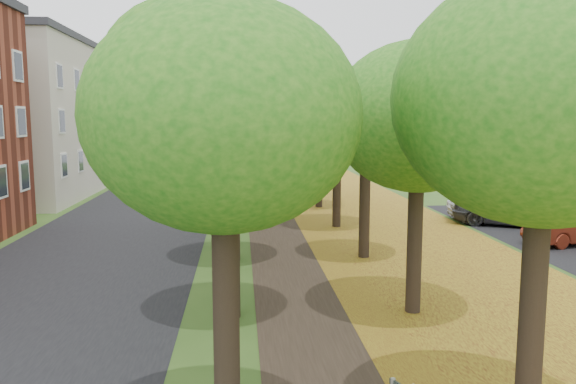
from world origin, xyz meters
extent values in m
cube|color=black|center=(-7.50, 15.00, 0.00)|extent=(8.00, 70.00, 0.01)
cube|color=black|center=(0.00, 15.00, 0.00)|extent=(3.20, 70.00, 0.01)
cube|color=#AF9F20|center=(5.00, 15.00, 0.01)|extent=(7.50, 70.00, 0.01)
cylinder|color=black|center=(-2.20, 0.00, 1.95)|extent=(0.40, 0.40, 3.90)
ellipsoid|color=#1B6415|center=(-2.20, 0.00, 5.30)|extent=(4.32, 4.32, 3.68)
cylinder|color=black|center=(-2.20, 6.00, 1.95)|extent=(0.40, 0.40, 3.90)
ellipsoid|color=#1B6415|center=(-2.20, 6.00, 5.30)|extent=(4.32, 4.32, 3.68)
cylinder|color=black|center=(-2.20, 12.00, 1.95)|extent=(0.40, 0.40, 3.90)
ellipsoid|color=#1B6415|center=(-2.20, 12.00, 5.30)|extent=(4.32, 4.32, 3.68)
cylinder|color=black|center=(-2.20, 18.00, 1.95)|extent=(0.40, 0.40, 3.90)
ellipsoid|color=#1B6415|center=(-2.20, 18.00, 5.30)|extent=(4.32, 4.32, 3.68)
cylinder|color=black|center=(-2.20, 24.00, 1.95)|extent=(0.40, 0.40, 3.90)
ellipsoid|color=#1B6415|center=(-2.20, 24.00, 5.30)|extent=(4.32, 4.32, 3.68)
cylinder|color=black|center=(-2.20, 30.00, 1.95)|extent=(0.40, 0.40, 3.90)
ellipsoid|color=#1B6415|center=(-2.20, 30.00, 5.30)|extent=(4.32, 4.32, 3.68)
cylinder|color=black|center=(2.60, 0.00, 1.95)|extent=(0.40, 0.40, 3.90)
ellipsoid|color=#1B6415|center=(2.60, 0.00, 5.30)|extent=(4.32, 4.32, 3.68)
cylinder|color=black|center=(2.60, 6.00, 1.95)|extent=(0.40, 0.40, 3.90)
ellipsoid|color=#1B6415|center=(2.60, 6.00, 5.30)|extent=(4.32, 4.32, 3.68)
cylinder|color=black|center=(2.60, 12.00, 1.95)|extent=(0.40, 0.40, 3.90)
ellipsoid|color=#1B6415|center=(2.60, 12.00, 5.30)|extent=(4.32, 4.32, 3.68)
cylinder|color=black|center=(2.60, 18.00, 1.95)|extent=(0.40, 0.40, 3.90)
ellipsoid|color=#1B6415|center=(2.60, 18.00, 5.30)|extent=(4.32, 4.32, 3.68)
cylinder|color=black|center=(2.60, 24.00, 1.95)|extent=(0.40, 0.40, 3.90)
ellipsoid|color=#1B6415|center=(2.60, 24.00, 5.30)|extent=(4.32, 4.32, 3.68)
cylinder|color=black|center=(2.60, 30.00, 1.95)|extent=(0.40, 0.40, 3.90)
ellipsoid|color=#1B6415|center=(2.60, 30.00, 5.30)|extent=(4.32, 4.32, 3.68)
cube|color=beige|center=(-17.00, 33.00, 5.00)|extent=(10.00, 20.00, 10.00)
cube|color=#2D2D33|center=(-17.00, 33.00, 10.20)|extent=(10.30, 20.30, 0.40)
imported|color=maroon|center=(11.77, 13.45, 0.70)|extent=(4.45, 2.35, 1.39)
imported|color=#36363B|center=(11.00, 17.71, 0.77)|extent=(5.72, 4.18, 1.54)
imported|color=silver|center=(11.00, 18.85, 0.68)|extent=(5.17, 3.00, 1.35)
camera|label=1|loc=(-1.96, -8.16, 5.13)|focal=35.00mm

